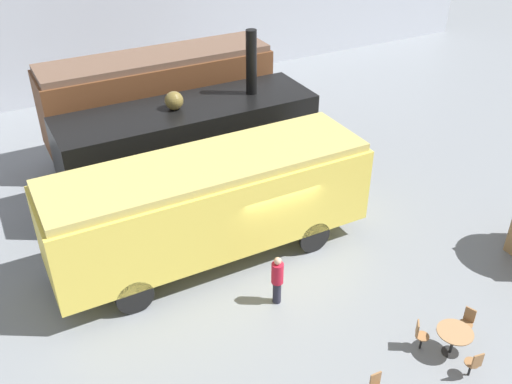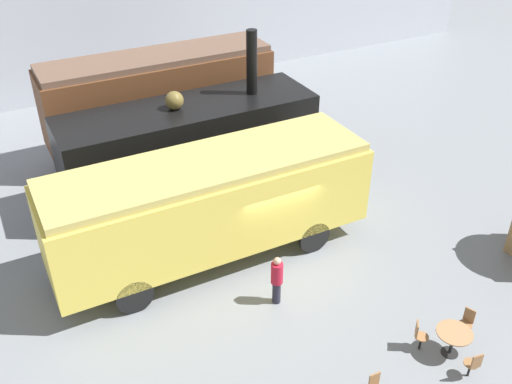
{
  "view_description": "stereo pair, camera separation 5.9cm",
  "coord_description": "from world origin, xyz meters",
  "px_view_note": "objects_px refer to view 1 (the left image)",
  "views": [
    {
      "loc": [
        -7.15,
        -12.6,
        11.31
      ],
      "look_at": [
        0.05,
        1.0,
        1.6
      ],
      "focal_mm": 40.0,
      "sensor_mm": 36.0,
      "label": 1
    },
    {
      "loc": [
        -7.1,
        -12.62,
        11.31
      ],
      "look_at": [
        0.05,
        1.0,
        1.6
      ],
      "focal_mm": 40.0,
      "sensor_mm": 36.0,
      "label": 2
    }
  ],
  "objects_px": {
    "passenger_coach_vintage": "(210,201)",
    "cafe_table_mid": "(454,336)",
    "visitor_person": "(277,279)",
    "steam_locomotive": "(190,140)",
    "passenger_coach_wooden": "(159,94)"
  },
  "relations": [
    {
      "from": "cafe_table_mid",
      "to": "visitor_person",
      "type": "relative_size",
      "value": 0.58
    },
    {
      "from": "passenger_coach_wooden",
      "to": "passenger_coach_vintage",
      "type": "xyz_separation_m",
      "value": [
        -1.14,
        -7.57,
        -0.41
      ]
    },
    {
      "from": "cafe_table_mid",
      "to": "steam_locomotive",
      "type": "bearing_deg",
      "value": 104.56
    },
    {
      "from": "steam_locomotive",
      "to": "passenger_coach_vintage",
      "type": "distance_m",
      "value": 4.11
    },
    {
      "from": "passenger_coach_wooden",
      "to": "passenger_coach_vintage",
      "type": "height_order",
      "value": "passenger_coach_wooden"
    },
    {
      "from": "passenger_coach_vintage",
      "to": "visitor_person",
      "type": "bearing_deg",
      "value": -75.67
    },
    {
      "from": "passenger_coach_vintage",
      "to": "cafe_table_mid",
      "type": "distance_m",
      "value": 7.69
    },
    {
      "from": "cafe_table_mid",
      "to": "visitor_person",
      "type": "height_order",
      "value": "visitor_person"
    },
    {
      "from": "passenger_coach_vintage",
      "to": "cafe_table_mid",
      "type": "height_order",
      "value": "passenger_coach_vintage"
    },
    {
      "from": "passenger_coach_wooden",
      "to": "passenger_coach_vintage",
      "type": "relative_size",
      "value": 0.94
    },
    {
      "from": "cafe_table_mid",
      "to": "visitor_person",
      "type": "xyz_separation_m",
      "value": [
        -3.01,
        3.73,
        0.25
      ]
    },
    {
      "from": "visitor_person",
      "to": "cafe_table_mid",
      "type": "bearing_deg",
      "value": -51.1
    },
    {
      "from": "passenger_coach_wooden",
      "to": "passenger_coach_vintage",
      "type": "distance_m",
      "value": 7.66
    },
    {
      "from": "steam_locomotive",
      "to": "passenger_coach_vintage",
      "type": "xyz_separation_m",
      "value": [
        -0.99,
        -3.99,
        0.0
      ]
    },
    {
      "from": "passenger_coach_vintage",
      "to": "cafe_table_mid",
      "type": "xyz_separation_m",
      "value": [
        3.73,
        -6.57,
        -1.41
      ]
    }
  ]
}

